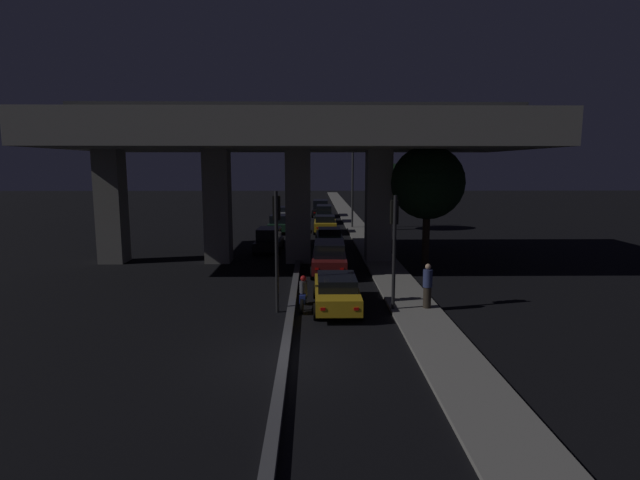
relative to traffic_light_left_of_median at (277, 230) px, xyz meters
name	(u,v)px	position (x,y,z in m)	size (l,w,h in m)	color
ground_plane	(285,359)	(0.55, -5.01, -3.33)	(200.00, 200.00, 0.00)	black
median_divider	(304,223)	(0.55, 29.99, -3.22)	(0.30, 126.00, 0.22)	#4C4C51
sidewalk_right	(361,233)	(5.59, 22.99, -3.27)	(2.05, 126.00, 0.13)	gray
elevated_overpass	(294,140)	(0.31, 10.54, 4.02)	(27.13, 12.65, 9.53)	gray
traffic_light_left_of_median	(277,230)	(0.00, 0.00, 0.00)	(0.30, 0.49, 4.88)	black
traffic_light_right_of_median	(394,233)	(4.67, 0.00, -0.12)	(0.30, 0.49, 4.70)	black
street_lamp	(348,175)	(4.73, 26.61, 1.62)	(2.74, 0.32, 8.34)	#2D2D30
car_taxi_yellow_lead	(336,291)	(2.40, 0.36, -2.58)	(1.91, 4.77, 1.43)	gold
car_dark_red_second	(329,257)	(2.33, 7.00, -2.40)	(2.06, 4.42, 1.78)	#591414
car_dark_green_third	(329,237)	(2.61, 15.79, -2.59)	(1.97, 4.44, 1.42)	black
car_taxi_yellow_fourth	(325,224)	(2.52, 23.54, -2.55)	(2.10, 4.05, 1.53)	gold
car_dark_green_fifth	(324,213)	(2.60, 31.22, -2.38)	(1.94, 4.09, 1.80)	black
car_black_sixth	(321,208)	(2.35, 37.45, -2.32)	(2.11, 4.50, 1.91)	black
car_black_lead_oncoming	(269,240)	(-1.54, 13.97, -2.48)	(1.94, 4.02, 1.65)	black
car_dark_green_second_oncoming	(280,223)	(-1.45, 23.74, -2.51)	(2.01, 4.11, 1.57)	black
car_silver_third_oncoming	(285,213)	(-1.52, 33.20, -2.55)	(2.04, 4.67, 1.48)	gray
motorcycle_blue_filtering_near	(303,295)	(1.04, 0.33, -2.73)	(0.34, 1.98, 1.40)	black
pedestrian_on_sidewalk	(428,286)	(6.07, 0.03, -2.29)	(0.38, 0.38, 1.82)	#2D261E
roadside_tree_kerbside_near	(428,183)	(8.18, 9.73, 1.50)	(4.32, 4.32, 7.01)	#2D2116
roadside_tree_kerbside_mid	(389,183)	(8.30, 25.38, 0.92)	(3.58, 3.58, 6.06)	#38281C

